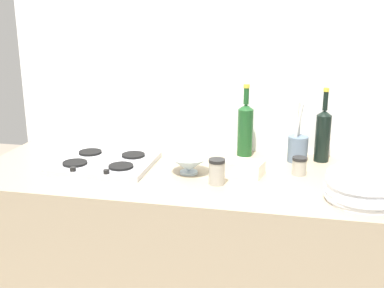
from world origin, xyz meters
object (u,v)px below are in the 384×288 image
(plate_stack, at_px, (363,188))
(butter_dish, at_px, (243,168))
(stovetop_hob, at_px, (105,162))
(utensil_crock, at_px, (298,147))
(condiment_jar_front, at_px, (299,166))
(wine_bottle_leftmost, at_px, (323,134))
(wine_bottle_mid_left, at_px, (245,128))
(condiment_jar_rear, at_px, (217,172))
(mixing_bowl, at_px, (189,164))

(plate_stack, relative_size, butter_dish, 1.62)
(stovetop_hob, bearing_deg, utensil_crock, 15.79)
(stovetop_hob, xyz_separation_m, condiment_jar_front, (0.81, 0.05, 0.02))
(wine_bottle_leftmost, xyz_separation_m, wine_bottle_mid_left, (-0.34, 0.01, 0.00))
(condiment_jar_rear, bearing_deg, butter_dish, 54.80)
(mixing_bowl, bearing_deg, wine_bottle_leftmost, 27.77)
(stovetop_hob, bearing_deg, wine_bottle_leftmost, 15.76)
(condiment_jar_front, bearing_deg, condiment_jar_rear, -150.70)
(mixing_bowl, bearing_deg, condiment_jar_front, 10.11)
(mixing_bowl, relative_size, utensil_crock, 0.62)
(condiment_jar_rear, bearing_deg, plate_stack, -6.27)
(stovetop_hob, relative_size, plate_stack, 1.56)
(stovetop_hob, xyz_separation_m, utensil_crock, (0.80, 0.23, 0.05))
(wine_bottle_leftmost, bearing_deg, wine_bottle_mid_left, 177.65)
(wine_bottle_mid_left, bearing_deg, wine_bottle_leftmost, -2.35)
(butter_dish, xyz_separation_m, condiment_jar_rear, (-0.09, -0.12, 0.02))
(wine_bottle_leftmost, xyz_separation_m, mixing_bowl, (-0.54, -0.28, -0.08))
(mixing_bowl, bearing_deg, wine_bottle_mid_left, 56.37)
(stovetop_hob, xyz_separation_m, mixing_bowl, (0.37, -0.03, 0.03))
(mixing_bowl, height_order, condiment_jar_rear, condiment_jar_rear)
(stovetop_hob, relative_size, utensil_crock, 1.55)
(stovetop_hob, bearing_deg, condiment_jar_front, 3.71)
(stovetop_hob, height_order, condiment_jar_front, condiment_jar_front)
(stovetop_hob, height_order, wine_bottle_mid_left, wine_bottle_mid_left)
(stovetop_hob, height_order, mixing_bowl, mixing_bowl)
(plate_stack, relative_size, condiment_jar_rear, 2.59)
(wine_bottle_leftmost, height_order, utensil_crock, wine_bottle_leftmost)
(mixing_bowl, distance_m, utensil_crock, 0.50)
(utensil_crock, relative_size, condiment_jar_rear, 2.62)
(stovetop_hob, bearing_deg, mixing_bowl, -3.93)
(plate_stack, xyz_separation_m, mixing_bowl, (-0.65, 0.15, -0.01))
(condiment_jar_front, bearing_deg, plate_stack, -47.14)
(mixing_bowl, xyz_separation_m, butter_dish, (0.22, 0.03, -0.01))
(butter_dish, distance_m, condiment_jar_front, 0.23)
(wine_bottle_mid_left, relative_size, condiment_jar_rear, 3.27)
(butter_dish, xyz_separation_m, utensil_crock, (0.21, 0.22, 0.04))
(plate_stack, distance_m, mixing_bowl, 0.67)
(mixing_bowl, bearing_deg, utensil_crock, 30.39)
(wine_bottle_leftmost, relative_size, condiment_jar_front, 4.41)
(plate_stack, relative_size, wine_bottle_leftmost, 0.80)
(utensil_crock, bearing_deg, plate_stack, -61.31)
(utensil_crock, bearing_deg, butter_dish, -133.62)
(stovetop_hob, relative_size, condiment_jar_front, 5.49)
(plate_stack, bearing_deg, mixing_bowl, 166.86)
(condiment_jar_front, height_order, condiment_jar_rear, condiment_jar_rear)
(mixing_bowl, height_order, utensil_crock, utensil_crock)
(stovetop_hob, height_order, plate_stack, plate_stack)
(utensil_crock, xyz_separation_m, condiment_jar_front, (0.01, -0.17, -0.03))
(wine_bottle_leftmost, distance_m, mixing_bowl, 0.61)
(butter_dish, bearing_deg, plate_stack, -22.51)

